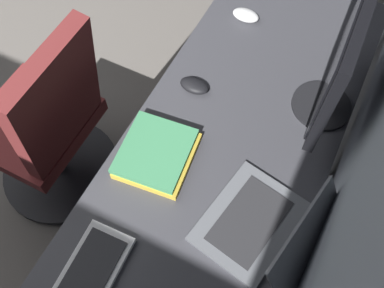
# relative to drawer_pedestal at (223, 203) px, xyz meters

# --- Properties ---
(desk) EXTENTS (2.03, 0.64, 0.73)m
(desk) POSITION_rel_drawer_pedestal_xyz_m (0.12, -0.03, 0.31)
(desk) COLOR #38383D
(desk) RESTS_ON ground
(drawer_pedestal) EXTENTS (0.40, 0.51, 0.69)m
(drawer_pedestal) POSITION_rel_drawer_pedestal_xyz_m (0.00, 0.00, 0.00)
(drawer_pedestal) COLOR #38383D
(drawer_pedestal) RESTS_ON ground
(monitor_primary) EXTENTS (0.51, 0.20, 0.46)m
(monitor_primary) POSITION_rel_drawer_pedestal_xyz_m (-0.32, 0.19, 0.65)
(monitor_primary) COLOR black
(monitor_primary) RESTS_ON desk
(laptop_left) EXTENTS (0.36, 0.39, 0.22)m
(laptop_left) POSITION_rel_drawer_pedestal_xyz_m (0.18, 0.20, 0.43)
(laptop_left) COLOR #595B60
(laptop_left) RESTS_ON desk
(mouse_main) EXTENTS (0.06, 0.10, 0.03)m
(mouse_main) POSITION_rel_drawer_pedestal_xyz_m (-0.19, -0.22, 0.40)
(mouse_main) COLOR black
(mouse_main) RESTS_ON desk
(mouse_spare) EXTENTS (0.06, 0.10, 0.03)m
(mouse_spare) POSITION_rel_drawer_pedestal_xyz_m (-0.58, -0.20, 0.40)
(mouse_spare) COLOR silver
(mouse_spare) RESTS_ON desk
(book_stack_near) EXTENTS (0.26, 0.24, 0.04)m
(book_stack_near) POSITION_rel_drawer_pedestal_xyz_m (0.10, -0.21, 0.40)
(book_stack_near) COLOR gold
(book_stack_near) RESTS_ON desk
(office_chair) EXTENTS (0.56, 0.56, 0.97)m
(office_chair) POSITION_rel_drawer_pedestal_xyz_m (0.08, -0.74, 0.11)
(office_chair) COLOR maroon
(office_chair) RESTS_ON ground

